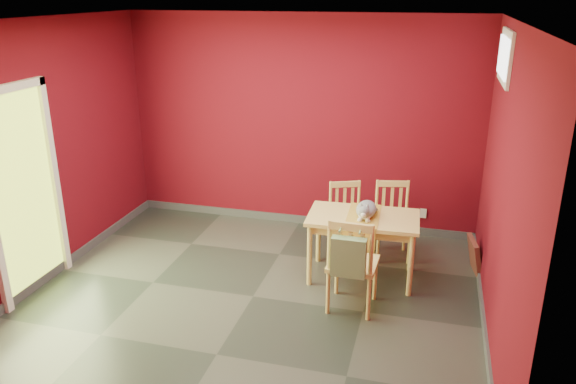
% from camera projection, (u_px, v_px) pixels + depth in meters
% --- Properties ---
extents(ground, '(4.50, 4.50, 0.00)m').
position_uv_depth(ground, '(253.00, 296.00, 5.72)').
color(ground, '#2D342D').
rests_on(ground, ground).
extents(room_shell, '(4.50, 4.50, 4.50)m').
position_uv_depth(room_shell, '(253.00, 292.00, 5.70)').
color(room_shell, '#590913').
rests_on(room_shell, ground).
extents(doorway, '(0.06, 1.01, 2.13)m').
position_uv_depth(doorway, '(22.00, 187.00, 5.51)').
color(doorway, '#B7D838').
rests_on(doorway, ground).
extents(window, '(0.05, 0.90, 0.50)m').
position_uv_depth(window, '(505.00, 57.00, 5.29)').
color(window, white).
rests_on(window, room_shell).
extents(outlet_plate, '(0.08, 0.02, 0.12)m').
position_uv_depth(outlet_plate, '(423.00, 213.00, 7.04)').
color(outlet_plate, silver).
rests_on(outlet_plate, room_shell).
extents(dining_table, '(1.17, 0.71, 0.72)m').
position_uv_depth(dining_table, '(363.00, 224.00, 5.89)').
color(dining_table, '#DCBE66').
rests_on(dining_table, ground).
extents(table_runner, '(0.36, 0.70, 0.35)m').
position_uv_depth(table_runner, '(362.00, 225.00, 5.78)').
color(table_runner, gold).
rests_on(table_runner, dining_table).
extents(chair_far_left, '(0.51, 0.51, 0.85)m').
position_uv_depth(chair_far_left, '(346.00, 218.00, 6.54)').
color(chair_far_left, '#DCBE66').
rests_on(chair_far_left, ground).
extents(chair_far_right, '(0.49, 0.49, 0.88)m').
position_uv_depth(chair_far_right, '(392.00, 219.00, 6.47)').
color(chair_far_right, '#DCBE66').
rests_on(chair_far_right, ground).
extents(chair_near, '(0.47, 0.47, 0.98)m').
position_uv_depth(chair_near, '(352.00, 263.00, 5.34)').
color(chair_near, '#DCBE66').
rests_on(chair_near, ground).
extents(tote_bag, '(0.32, 0.19, 0.45)m').
position_uv_depth(tote_bag, '(348.00, 257.00, 5.08)').
color(tote_bag, '#6E935E').
rests_on(tote_bag, chair_near).
extents(cat, '(0.28, 0.46, 0.22)m').
position_uv_depth(cat, '(366.00, 206.00, 5.82)').
color(cat, slate).
rests_on(cat, table_runner).
extents(picture_frame, '(0.20, 0.41, 0.40)m').
position_uv_depth(picture_frame, '(475.00, 256.00, 6.13)').
color(picture_frame, brown).
rests_on(picture_frame, ground).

